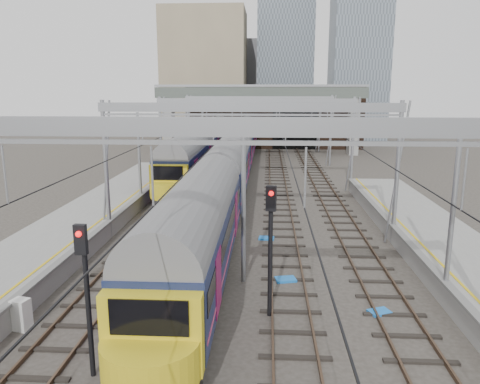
# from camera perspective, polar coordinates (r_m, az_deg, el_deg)

# --- Properties ---
(ground) EXTENTS (160.00, 160.00, 0.00)m
(ground) POSITION_cam_1_polar(r_m,az_deg,el_deg) (19.87, 0.12, -13.07)
(ground) COLOR #38332D
(ground) RESTS_ON ground
(platform_left) EXTENTS (4.32, 55.00, 1.12)m
(platform_left) POSITION_cam_1_polar(r_m,az_deg,el_deg) (24.61, -24.14, -7.69)
(platform_left) COLOR gray
(platform_left) RESTS_ON ground
(tracks) EXTENTS (14.40, 80.00, 0.22)m
(tracks) POSITION_cam_1_polar(r_m,az_deg,el_deg) (34.01, 1.56, -2.16)
(tracks) COLOR #4C3828
(tracks) RESTS_ON ground
(overhead_line) EXTENTS (16.80, 80.00, 8.00)m
(overhead_line) POSITION_cam_1_polar(r_m,az_deg,el_deg) (39.47, 1.92, 9.47)
(overhead_line) COLOR gray
(overhead_line) RESTS_ON ground
(retaining_wall) EXTENTS (28.00, 2.75, 9.00)m
(retaining_wall) POSITION_cam_1_polar(r_m,az_deg,el_deg) (69.98, 3.72, 8.85)
(retaining_wall) COLOR #322016
(retaining_wall) RESTS_ON ground
(overbridge) EXTENTS (28.00, 3.00, 9.25)m
(overbridge) POSITION_cam_1_polar(r_m,az_deg,el_deg) (63.94, 2.51, 11.17)
(overbridge) COLOR gray
(overbridge) RESTS_ON ground
(city_skyline) EXTENTS (37.50, 27.50, 60.00)m
(city_skyline) POSITION_cam_1_polar(r_m,az_deg,el_deg) (88.83, 4.69, 17.80)
(city_skyline) COLOR tan
(city_skyline) RESTS_ON ground
(train_main) EXTENTS (2.84, 65.62, 4.87)m
(train_main) POSITION_cam_1_polar(r_m,az_deg,el_deg) (44.31, -0.56, 4.52)
(train_main) COLOR black
(train_main) RESTS_ON ground
(train_second) EXTENTS (2.86, 49.66, 4.90)m
(train_second) POSITION_cam_1_polar(r_m,az_deg,el_deg) (57.86, -3.63, 6.34)
(train_second) COLOR black
(train_second) RESTS_ON ground
(signal_near_left) EXTENTS (0.35, 0.47, 4.84)m
(signal_near_left) POSITION_cam_1_polar(r_m,az_deg,el_deg) (14.52, -18.31, -10.43)
(signal_near_left) COLOR black
(signal_near_left) RESTS_ON ground
(signal_near_centre) EXTENTS (0.40, 0.48, 5.16)m
(signal_near_centre) POSITION_cam_1_polar(r_m,az_deg,el_deg) (17.43, 3.75, -5.38)
(signal_near_centre) COLOR black
(signal_near_centre) RESTS_ON ground
(relay_cabinet) EXTENTS (0.68, 0.61, 1.17)m
(relay_cabinet) POSITION_cam_1_polar(r_m,az_deg,el_deg) (19.17, -25.11, -13.37)
(relay_cabinet) COLOR silver
(relay_cabinet) RESTS_ON ground
(equip_cover_a) EXTENTS (1.03, 0.83, 0.11)m
(equip_cover_a) POSITION_cam_1_polar(r_m,az_deg,el_deg) (21.83, 5.57, -10.55)
(equip_cover_a) COLOR blue
(equip_cover_a) RESTS_ON ground
(equip_cover_b) EXTENTS (0.93, 0.70, 0.10)m
(equip_cover_b) POSITION_cam_1_polar(r_m,az_deg,el_deg) (27.50, 3.24, -5.64)
(equip_cover_b) COLOR blue
(equip_cover_b) RESTS_ON ground
(equip_cover_c) EXTENTS (0.97, 0.84, 0.10)m
(equip_cover_c) POSITION_cam_1_polar(r_m,az_deg,el_deg) (19.60, 16.63, -13.83)
(equip_cover_c) COLOR blue
(equip_cover_c) RESTS_ON ground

